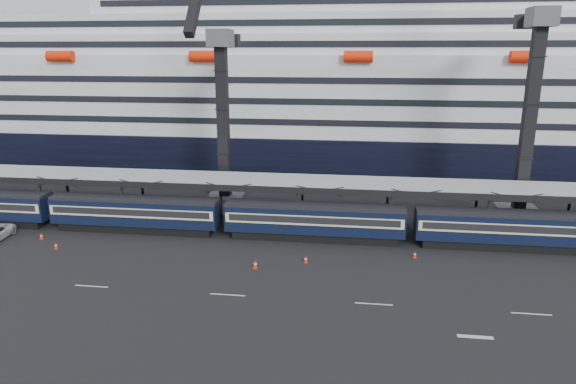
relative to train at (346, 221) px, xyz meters
name	(u,v)px	position (x,y,z in m)	size (l,w,h in m)	color
ground	(396,284)	(4.65, -10.00, -2.20)	(260.00, 260.00, 0.00)	black
lane_markings	(511,320)	(12.80, -15.23, -2.19)	(111.00, 4.27, 0.02)	beige
train	(346,221)	(0.00, 0.00, 0.00)	(133.05, 3.00, 4.05)	black
canopy	(390,185)	(4.65, 4.00, 3.05)	(130.00, 6.25, 5.53)	gray
cruise_ship	(375,96)	(3.57, 35.99, 10.14)	(214.09, 28.84, 34.00)	black
crane_dark_near	(222,117)	(-15.35, 8.59, 9.73)	(4.50, 17.75, 35.08)	#4E5056
crane_dark_mid	(532,110)	(19.65, 7.59, 11.16)	(4.50, 18.24, 39.64)	#4E5056
traffic_cone_a	(56,246)	(-29.27, -6.31, -1.86)	(0.35, 0.35, 0.69)	#FD2707
traffic_cone_b	(41,236)	(-32.39, -3.92, -1.84)	(0.36, 0.36, 0.73)	#FD2707
traffic_cone_c	(306,259)	(-3.59, -6.43, -1.84)	(0.37, 0.37, 0.74)	#FD2707
traffic_cone_d	(255,264)	(-8.11, -8.39, -1.78)	(0.43, 0.43, 0.85)	#FD2707
traffic_cone_e	(415,254)	(6.88, -3.80, -1.86)	(0.35, 0.35, 0.70)	#FD2707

